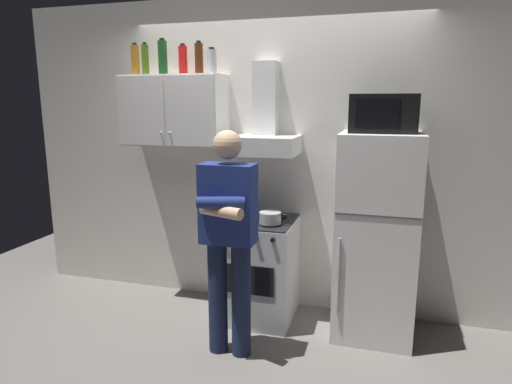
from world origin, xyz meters
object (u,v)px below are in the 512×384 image
at_px(refrigerator, 376,236).
at_px(bottle_soda_red, 183,60).
at_px(stove_oven, 258,268).
at_px(upper_cabinet, 174,111).
at_px(microwave, 383,113).
at_px(bottle_olive_oil, 145,60).
at_px(bottle_liquor_amber, 135,60).
at_px(range_hood, 263,130).
at_px(bottle_canister_steel, 212,62).
at_px(bottle_wine_green, 163,58).
at_px(cooking_pot, 270,218).
at_px(bottle_rum_dark, 199,59).
at_px(person_standing, 228,236).

bearing_deg(refrigerator, bottle_soda_red, 174.31).
relative_size(stove_oven, bottle_soda_red, 3.39).
xyz_separation_m(stove_oven, bottle_soda_red, (-0.72, 0.17, 1.74)).
height_order(upper_cabinet, refrigerator, upper_cabinet).
relative_size(upper_cabinet, microwave, 1.88).
bearing_deg(bottle_olive_oil, bottle_liquor_amber, -175.60).
relative_size(range_hood, microwave, 1.56).
relative_size(range_hood, bottle_canister_steel, 3.46).
bearing_deg(bottle_wine_green, cooking_pot, -13.87).
bearing_deg(bottle_rum_dark, bottle_olive_oil, -173.44).
relative_size(person_standing, bottle_liquor_amber, 6.07).
relative_size(upper_cabinet, range_hood, 1.20).
height_order(bottle_soda_red, bottle_rum_dark, bottle_rum_dark).
distance_m(upper_cabinet, bottle_liquor_amber, 0.55).
relative_size(stove_oven, person_standing, 0.53).
relative_size(cooking_pot, bottle_olive_oil, 1.01).
bearing_deg(stove_oven, bottle_canister_steel, 161.42).
distance_m(stove_oven, bottle_olive_oil, 2.04).
bearing_deg(upper_cabinet, refrigerator, -4.07).
bearing_deg(microwave, range_hood, 173.54).
bearing_deg(person_standing, upper_cabinet, 135.74).
xyz_separation_m(bottle_olive_oil, bottle_soda_red, (0.33, 0.06, -0.01)).
height_order(microwave, bottle_canister_steel, bottle_canister_steel).
relative_size(cooking_pot, bottle_soda_red, 1.07).
relative_size(bottle_rum_dark, bottle_canister_steel, 1.26).
distance_m(range_hood, bottle_olive_oil, 1.20).
relative_size(cooking_pot, bottle_canister_steel, 1.27).
xyz_separation_m(person_standing, bottle_liquor_amber, (-1.09, 0.71, 1.28)).
height_order(bottle_liquor_amber, bottle_rum_dark, bottle_rum_dark).
bearing_deg(bottle_soda_red, bottle_canister_steel, -3.42).
bearing_deg(bottle_wine_green, range_hood, -0.44).
bearing_deg(range_hood, bottle_soda_red, 176.77).
relative_size(person_standing, bottle_rum_dark, 5.98).
bearing_deg(bottle_canister_steel, bottle_soda_red, 176.58).
distance_m(stove_oven, bottle_canister_steel, 1.78).
bearing_deg(upper_cabinet, person_standing, -44.26).
xyz_separation_m(microwave, bottle_liquor_amber, (-2.09, 0.08, 0.44)).
bearing_deg(range_hood, bottle_liquor_amber, -178.70).
xyz_separation_m(range_hood, bottle_canister_steel, (-0.45, 0.02, 0.55)).
distance_m(stove_oven, bottle_soda_red, 1.89).
bearing_deg(bottle_canister_steel, person_standing, -62.17).
bearing_deg(bottle_soda_red, range_hood, -3.23).
xyz_separation_m(bottle_wine_green, bottle_soda_red, (0.17, 0.03, -0.02)).
xyz_separation_m(refrigerator, cooking_pot, (-0.82, -0.12, 0.12)).
relative_size(microwave, cooking_pot, 1.75).
height_order(upper_cabinet, bottle_rum_dark, bottle_rum_dark).
bearing_deg(bottle_wine_green, person_standing, -41.26).
xyz_separation_m(microwave, cooking_pot, (-0.82, -0.14, -0.82)).
bearing_deg(bottle_soda_red, stove_oven, -13.08).
relative_size(range_hood, cooking_pot, 2.73).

